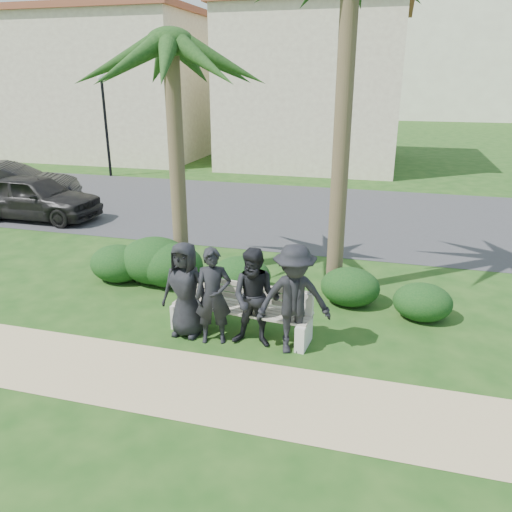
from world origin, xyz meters
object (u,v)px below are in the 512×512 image
object	(u,v)px
palm_left	(170,46)
man_d	(294,300)
man_c	(256,298)
man_a	(185,290)
car_a	(35,197)
car_b	(7,186)
street_lamp	(104,106)
park_bench	(241,313)
man_b	(213,296)

from	to	relation	value
palm_left	man_d	bearing A→B (deg)	-40.28
man_c	man_d	size ratio (longest dim) A/B	0.93
man_a	car_a	xyz separation A→B (m)	(-7.25, 5.54, -0.13)
man_d	car_a	distance (m)	10.67
man_a	man_c	xyz separation A→B (m)	(1.21, -0.05, 0.01)
man_c	car_b	size ratio (longest dim) A/B	0.37
street_lamp	man_c	world-z (taller)	street_lamp
man_c	car_a	world-z (taller)	man_c
man_d	car_a	size ratio (longest dim) A/B	0.45
park_bench	car_a	distance (m)	9.68
man_d	street_lamp	bearing A→B (deg)	112.64
man_b	man_d	distance (m)	1.30
man_a	palm_left	xyz separation A→B (m)	(-1.14, 2.44, 3.84)
man_a	man_d	distance (m)	1.83
street_lamp	palm_left	distance (m)	12.75
man_d	car_b	xyz separation A→B (m)	(-10.90, 6.59, -0.16)
car_a	car_b	xyz separation A→B (m)	(-1.83, 0.97, 0.05)
park_bench	man_d	world-z (taller)	man_d
palm_left	car_a	size ratio (longest dim) A/B	1.41
car_b	palm_left	bearing A→B (deg)	-140.14
street_lamp	car_a	distance (m)	7.44
street_lamp	car_b	bearing A→B (deg)	-92.12
man_b	man_c	xyz separation A→B (m)	(0.68, 0.06, 0.02)
palm_left	street_lamp	bearing A→B (deg)	127.66
palm_left	car_b	world-z (taller)	palm_left
man_d	palm_left	size ratio (longest dim) A/B	0.32
park_bench	man_d	size ratio (longest dim) A/B	1.36
car_b	park_bench	bearing A→B (deg)	-145.12
man_a	man_b	bearing A→B (deg)	-7.83
man_b	man_d	world-z (taller)	man_d
park_bench	man_a	bearing A→B (deg)	-157.86
man_a	palm_left	size ratio (longest dim) A/B	0.29
man_c	car_a	xyz separation A→B (m)	(-8.45, 5.59, -0.14)
street_lamp	man_b	world-z (taller)	street_lamp
street_lamp	park_bench	size ratio (longest dim) A/B	1.78
street_lamp	man_b	size ratio (longest dim) A/B	2.67
park_bench	man_d	distance (m)	1.14
park_bench	man_c	distance (m)	0.64
man_b	car_a	size ratio (longest dim) A/B	0.40
man_c	man_b	bearing A→B (deg)	-175.88
car_a	car_b	size ratio (longest dim) A/B	0.90
man_a	man_d	bearing A→B (deg)	1.55
park_bench	man_b	size ratio (longest dim) A/B	1.50
man_d	car_b	size ratio (longest dim) A/B	0.40
palm_left	car_a	distance (m)	7.92
man_c	man_d	distance (m)	0.62
car_b	man_a	bearing A→B (deg)	-148.63
man_c	man_a	bearing A→B (deg)	176.69
man_c	car_a	size ratio (longest dim) A/B	0.41
park_bench	street_lamp	bearing A→B (deg)	133.78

